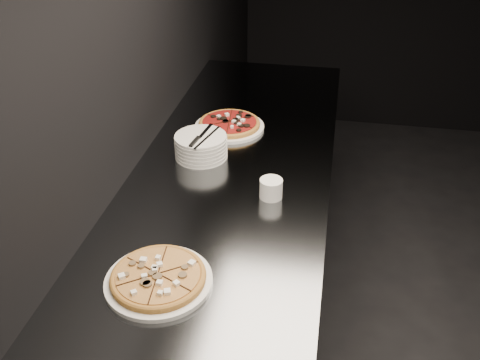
% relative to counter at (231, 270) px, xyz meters
% --- Properties ---
extents(wall_left, '(0.02, 5.00, 2.80)m').
position_rel_counter_xyz_m(wall_left, '(-0.37, 0.00, 0.94)').
color(wall_left, black).
rests_on(wall_left, floor).
extents(counter, '(0.74, 2.44, 0.92)m').
position_rel_counter_xyz_m(counter, '(0.00, 0.00, 0.00)').
color(counter, '#5B5E62').
rests_on(counter, floor).
extents(pizza_mushroom, '(0.36, 0.36, 0.03)m').
position_rel_counter_xyz_m(pizza_mushroom, '(-0.08, -0.59, 0.48)').
color(pizza_mushroom, white).
rests_on(pizza_mushroom, counter).
extents(pizza_tomato, '(0.35, 0.35, 0.03)m').
position_rel_counter_xyz_m(pizza_tomato, '(-0.08, 0.39, 0.48)').
color(pizza_tomato, white).
rests_on(pizza_tomato, counter).
extents(plate_stack, '(0.20, 0.20, 0.09)m').
position_rel_counter_xyz_m(plate_stack, '(-0.14, 0.13, 0.50)').
color(plate_stack, white).
rests_on(plate_stack, counter).
extents(cutlery, '(0.10, 0.21, 0.01)m').
position_rel_counter_xyz_m(cutlery, '(-0.13, 0.11, 0.55)').
color(cutlery, '#AFB2B6').
rests_on(cutlery, plate_stack).
extents(ramekin, '(0.08, 0.08, 0.07)m').
position_rel_counter_xyz_m(ramekin, '(0.17, -0.10, 0.50)').
color(ramekin, silver).
rests_on(ramekin, counter).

